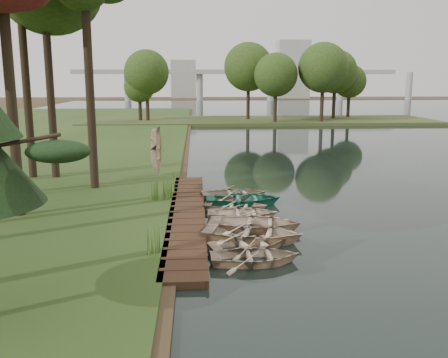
{
  "coord_description": "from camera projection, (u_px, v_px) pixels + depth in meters",
  "views": [
    {
      "loc": [
        -1.15,
        -22.03,
        6.27
      ],
      "look_at": [
        0.17,
        1.39,
        1.52
      ],
      "focal_mm": 40.0,
      "sensor_mm": 36.0,
      "label": 1
    }
  ],
  "objects": [
    {
      "name": "bridge",
      "position": [
        243.0,
        75.0,
        139.56
      ],
      "size": [
        95.9,
        4.0,
        8.6
      ],
      "color": "#A5A5A0",
      "rests_on": "ground"
    },
    {
      "name": "rowboat_6",
      "position": [
        243.0,
        197.0,
        24.83
      ],
      "size": [
        3.78,
        2.71,
        0.78
      ],
      "primitive_type": "imported",
      "rotation": [
        0.0,
        0.0,
        1.58
      ],
      "color": "#2F826C",
      "rests_on": "water"
    },
    {
      "name": "rowboat_7",
      "position": [
        235.0,
        192.0,
        26.1
      ],
      "size": [
        3.74,
        2.86,
        0.72
      ],
      "primitive_type": "imported",
      "rotation": [
        0.0,
        0.0,
        1.68
      ],
      "color": "beige",
      "rests_on": "water"
    },
    {
      "name": "reeds_1",
      "position": [
        168.0,
        189.0,
        25.16
      ],
      "size": [
        0.6,
        0.6,
        0.98
      ],
      "primitive_type": "cone",
      "color": "#3F661E",
      "rests_on": "bank"
    },
    {
      "name": "rowboat_3",
      "position": [
        255.0,
        222.0,
        20.63
      ],
      "size": [
        4.25,
        3.34,
        0.8
      ],
      "primitive_type": "imported",
      "rotation": [
        0.0,
        0.0,
        1.41
      ],
      "color": "beige",
      "rests_on": "water"
    },
    {
      "name": "ground",
      "position": [
        222.0,
        217.0,
        22.87
      ],
      "size": [
        300.0,
        300.0,
        0.0
      ],
      "primitive_type": "plane",
      "color": "#3D2F1D"
    },
    {
      "name": "rowboat_1",
      "position": [
        250.0,
        242.0,
        18.32
      ],
      "size": [
        3.59,
        2.99,
        0.64
      ],
      "primitive_type": "imported",
      "rotation": [
        0.0,
        0.0,
        1.85
      ],
      "color": "beige",
      "rests_on": "water"
    },
    {
      "name": "stored_rowboat",
      "position": [
        158.0,
        170.0,
        31.18
      ],
      "size": [
        3.33,
        2.62,
        0.63
      ],
      "primitive_type": "imported",
      "rotation": [
        3.14,
        0.0,
        1.41
      ],
      "color": "beige",
      "rests_on": "bank"
    },
    {
      "name": "building_b",
      "position": [
        184.0,
        79.0,
        163.29
      ],
      "size": [
        8.0,
        8.0,
        12.0
      ],
      "primitive_type": "cube",
      "color": "#A5A5A0",
      "rests_on": "ground"
    },
    {
      "name": "far_trees",
      "position": [
        236.0,
        77.0,
        70.77
      ],
      "size": [
        45.6,
        5.6,
        8.8
      ],
      "color": "black",
      "rests_on": "peninsula"
    },
    {
      "name": "reeds_0",
      "position": [
        155.0,
        241.0,
        17.14
      ],
      "size": [
        0.6,
        0.6,
        0.92
      ],
      "primitive_type": "cone",
      "color": "#3F661E",
      "rests_on": "bank"
    },
    {
      "name": "rowboat_5",
      "position": [
        236.0,
        204.0,
        23.83
      ],
      "size": [
        3.42,
        2.74,
        0.63
      ],
      "primitive_type": "imported",
      "rotation": [
        0.0,
        0.0,
        1.37
      ],
      "color": "beige",
      "rests_on": "water"
    },
    {
      "name": "reeds_3",
      "position": [
        169.0,
        184.0,
        26.26
      ],
      "size": [
        0.6,
        0.6,
        1.03
      ],
      "primitive_type": "cone",
      "color": "#3F661E",
      "rests_on": "bank"
    },
    {
      "name": "rowboat_0",
      "position": [
        255.0,
        254.0,
        17.02
      ],
      "size": [
        3.18,
        2.32,
        0.64
      ],
      "primitive_type": "imported",
      "rotation": [
        0.0,
        0.0,
        1.6
      ],
      "color": "beige",
      "rests_on": "water"
    },
    {
      "name": "reeds_2",
      "position": [
        156.0,
        189.0,
        24.85
      ],
      "size": [
        0.6,
        0.6,
        1.09
      ],
      "primitive_type": "cone",
      "color": "#3F661E",
      "rests_on": "bank"
    },
    {
      "name": "boardwalk",
      "position": [
        187.0,
        215.0,
        22.75
      ],
      "size": [
        1.6,
        16.0,
        0.3
      ],
      "primitive_type": "cube",
      "color": "#372315",
      "rests_on": "ground"
    },
    {
      "name": "rowboat_4",
      "position": [
        242.0,
        212.0,
        22.39
      ],
      "size": [
        3.29,
        2.4,
        0.66
      ],
      "primitive_type": "imported",
      "rotation": [
        0.0,
        0.0,
        1.54
      ],
      "color": "beige",
      "rests_on": "water"
    },
    {
      "name": "building_a",
      "position": [
        293.0,
        69.0,
        159.73
      ],
      "size": [
        10.0,
        8.0,
        18.0
      ],
      "primitive_type": "cube",
      "color": "#A5A5A0",
      "rests_on": "ground"
    },
    {
      "name": "peninsula",
      "position": [
        259.0,
        121.0,
        72.19
      ],
      "size": [
        50.0,
        14.0,
        0.45
      ],
      "primitive_type": "cube",
      "color": "#3B471F",
      "rests_on": "ground"
    },
    {
      "name": "rowboat_2",
      "position": [
        252.0,
        231.0,
        19.28
      ],
      "size": [
        4.52,
        3.73,
        0.81
      ],
      "primitive_type": "imported",
      "rotation": [
        0.0,
        0.0,
        1.31
      ],
      "color": "beige",
      "rests_on": "water"
    }
  ]
}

